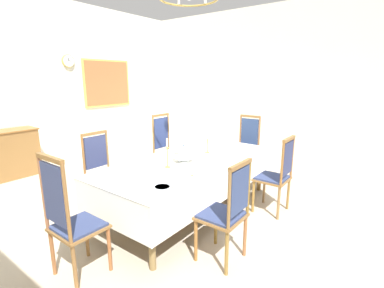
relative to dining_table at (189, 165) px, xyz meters
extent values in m
cube|color=#B6A893|center=(0.00, 0.23, -0.69)|extent=(7.10, 7.06, 0.04)
cube|color=silver|center=(0.00, 3.80, 1.07)|extent=(7.10, 0.08, 3.47)
cube|color=silver|center=(3.59, 0.23, 1.07)|extent=(0.08, 7.06, 3.47)
cylinder|color=olive|center=(-1.25, -0.51, -0.31)|extent=(0.07, 0.07, 0.70)
cylinder|color=brown|center=(1.25, -0.51, -0.31)|extent=(0.07, 0.07, 0.70)
cylinder|color=olive|center=(-1.25, 0.51, -0.31)|extent=(0.07, 0.07, 0.70)
cylinder|color=olive|center=(1.25, 0.51, -0.31)|extent=(0.07, 0.07, 0.70)
cube|color=olive|center=(0.00, 0.00, 0.00)|extent=(2.59, 1.10, 0.08)
cube|color=brown|center=(0.00, 0.00, 0.05)|extent=(2.71, 1.22, 0.03)
cube|color=white|center=(0.00, 0.00, 0.07)|extent=(2.73, 1.24, 0.00)
cube|color=white|center=(0.00, -0.61, -0.14)|extent=(2.73, 0.00, 0.41)
cube|color=white|center=(0.00, 0.61, -0.14)|extent=(2.73, 0.00, 0.41)
cube|color=white|center=(-1.35, 0.00, -0.14)|extent=(0.00, 1.24, 0.41)
cube|color=white|center=(1.35, 0.00, -0.14)|extent=(0.00, 1.24, 0.41)
cylinder|color=#8F5E2C|center=(-0.89, -0.77, -0.44)|extent=(0.04, 0.04, 0.46)
cylinder|color=brown|center=(-0.51, -0.77, -0.44)|extent=(0.04, 0.04, 0.46)
cylinder|color=olive|center=(-0.89, -1.13, -0.44)|extent=(0.04, 0.04, 0.46)
cylinder|color=brown|center=(-0.51, -1.13, -0.44)|extent=(0.04, 0.04, 0.46)
cube|color=brown|center=(-0.70, -0.95, -0.19)|extent=(0.44, 0.42, 0.03)
cube|color=navy|center=(-0.70, -0.95, -0.17)|extent=(0.40, 0.38, 0.02)
cylinder|color=brown|center=(-0.90, -1.14, 0.11)|extent=(0.03, 0.03, 0.57)
cylinder|color=olive|center=(-0.51, -1.14, 0.11)|extent=(0.03, 0.03, 0.57)
cube|color=navy|center=(-0.70, -1.14, 0.13)|extent=(0.34, 0.02, 0.44)
cube|color=brown|center=(-0.70, -1.14, 0.39)|extent=(0.40, 0.04, 0.04)
cylinder|color=olive|center=(-0.51, 0.77, -0.44)|extent=(0.04, 0.04, 0.46)
cylinder|color=olive|center=(-0.89, 0.77, -0.44)|extent=(0.04, 0.04, 0.46)
cylinder|color=brown|center=(-0.51, 1.13, -0.44)|extent=(0.04, 0.04, 0.46)
cylinder|color=olive|center=(-0.89, 1.13, -0.44)|extent=(0.04, 0.04, 0.46)
cube|color=brown|center=(-0.70, 0.95, -0.19)|extent=(0.44, 0.42, 0.03)
cube|color=navy|center=(-0.70, 0.95, -0.17)|extent=(0.40, 0.38, 0.02)
cylinder|color=olive|center=(-0.51, 1.14, 0.12)|extent=(0.03, 0.03, 0.60)
cylinder|color=brown|center=(-0.90, 1.14, 0.12)|extent=(0.03, 0.03, 0.60)
cube|color=navy|center=(-0.70, 1.14, 0.15)|extent=(0.34, 0.02, 0.45)
cube|color=brown|center=(-0.70, 1.14, 0.42)|extent=(0.40, 0.04, 0.04)
cylinder|color=olive|center=(0.46, -0.77, -0.44)|extent=(0.04, 0.04, 0.46)
cylinder|color=brown|center=(0.84, -0.77, -0.44)|extent=(0.04, 0.04, 0.46)
cylinder|color=olive|center=(0.46, -1.13, -0.44)|extent=(0.04, 0.04, 0.46)
cylinder|color=brown|center=(0.84, -1.13, -0.44)|extent=(0.04, 0.04, 0.46)
cube|color=brown|center=(0.65, -0.95, -0.19)|extent=(0.44, 0.42, 0.03)
cube|color=navy|center=(0.65, -0.95, -0.17)|extent=(0.40, 0.38, 0.02)
cylinder|color=brown|center=(0.46, -1.14, 0.11)|extent=(0.03, 0.03, 0.58)
cylinder|color=brown|center=(0.85, -1.14, 0.11)|extent=(0.03, 0.03, 0.58)
cube|color=navy|center=(0.65, -1.14, 0.14)|extent=(0.34, 0.02, 0.44)
cube|color=brown|center=(0.65, -1.14, 0.40)|extent=(0.40, 0.04, 0.04)
cylinder|color=olive|center=(0.84, 0.77, -0.44)|extent=(0.04, 0.04, 0.46)
cylinder|color=brown|center=(0.46, 0.77, -0.44)|extent=(0.04, 0.04, 0.46)
cylinder|color=brown|center=(0.84, 1.13, -0.44)|extent=(0.04, 0.04, 0.46)
cylinder|color=olive|center=(0.46, 1.13, -0.44)|extent=(0.04, 0.04, 0.46)
cube|color=brown|center=(0.65, 0.95, -0.19)|extent=(0.44, 0.42, 0.03)
cube|color=navy|center=(0.65, 0.95, -0.17)|extent=(0.40, 0.38, 0.02)
cylinder|color=brown|center=(0.85, 1.14, 0.18)|extent=(0.03, 0.03, 0.71)
cylinder|color=olive|center=(0.46, 1.14, 0.18)|extent=(0.03, 0.03, 0.71)
cube|color=navy|center=(0.65, 1.14, 0.21)|extent=(0.34, 0.02, 0.54)
cube|color=brown|center=(0.65, 1.14, 0.53)|extent=(0.40, 0.04, 0.04)
cylinder|color=brown|center=(-1.51, 0.19, -0.44)|extent=(0.04, 0.04, 0.46)
cylinder|color=brown|center=(-1.51, -0.19, -0.44)|extent=(0.04, 0.04, 0.46)
cylinder|color=brown|center=(-1.87, 0.19, -0.44)|extent=(0.04, 0.04, 0.46)
cylinder|color=brown|center=(-1.87, -0.19, -0.44)|extent=(0.04, 0.04, 0.46)
cube|color=brown|center=(-1.69, 0.00, -0.19)|extent=(0.42, 0.44, 0.03)
cube|color=navy|center=(-1.69, 0.00, -0.17)|extent=(0.38, 0.40, 0.02)
cylinder|color=#905A3B|center=(-1.88, 0.20, 0.17)|extent=(0.03, 0.03, 0.71)
cylinder|color=brown|center=(-1.88, -0.20, 0.17)|extent=(0.03, 0.03, 0.71)
cube|color=#364068|center=(-1.88, 0.00, 0.21)|extent=(0.02, 0.34, 0.54)
cube|color=brown|center=(-1.88, 0.00, 0.53)|extent=(0.04, 0.40, 0.04)
cylinder|color=brown|center=(1.51, -0.19, -0.44)|extent=(0.04, 0.04, 0.46)
cylinder|color=brown|center=(1.51, 0.19, -0.44)|extent=(0.04, 0.04, 0.46)
cylinder|color=olive|center=(1.87, -0.19, -0.44)|extent=(0.04, 0.04, 0.46)
cylinder|color=olive|center=(1.87, 0.19, -0.44)|extent=(0.04, 0.04, 0.46)
cube|color=brown|center=(1.69, 0.00, -0.19)|extent=(0.42, 0.44, 0.03)
cube|color=navy|center=(1.69, 0.00, -0.17)|extent=(0.38, 0.40, 0.02)
cylinder|color=brown|center=(1.88, -0.20, 0.15)|extent=(0.03, 0.03, 0.65)
cylinder|color=brown|center=(1.88, 0.20, 0.15)|extent=(0.03, 0.03, 0.65)
cube|color=navy|center=(1.88, 0.00, 0.18)|extent=(0.02, 0.34, 0.50)
cube|color=brown|center=(1.88, 0.00, 0.47)|extent=(0.04, 0.40, 0.04)
cylinder|color=white|center=(-0.12, 0.00, 0.08)|extent=(0.16, 0.16, 0.02)
ellipsoid|color=white|center=(-0.12, 0.00, 0.16)|extent=(0.29, 0.29, 0.13)
ellipsoid|color=white|center=(-0.12, 0.00, 0.23)|extent=(0.27, 0.27, 0.10)
sphere|color=#3B568E|center=(-0.12, 0.00, 0.29)|extent=(0.03, 0.03, 0.03)
cylinder|color=gold|center=(-0.45, 0.00, 0.08)|extent=(0.07, 0.07, 0.02)
cylinder|color=gold|center=(-0.45, 0.00, 0.21)|extent=(0.02, 0.02, 0.25)
cone|color=gold|center=(-0.45, 0.00, 0.34)|extent=(0.04, 0.04, 0.02)
cylinder|color=silver|center=(-0.45, 0.00, 0.40)|extent=(0.02, 0.02, 0.10)
cylinder|color=gold|center=(0.45, 0.00, 0.08)|extent=(0.07, 0.07, 0.02)
cylinder|color=gold|center=(0.45, 0.00, 0.18)|extent=(0.02, 0.02, 0.19)
cone|color=gold|center=(0.45, 0.00, 0.28)|extent=(0.04, 0.04, 0.02)
cylinder|color=silver|center=(0.45, 0.00, 0.34)|extent=(0.02, 0.02, 0.10)
cylinder|color=white|center=(-0.40, -0.48, 0.09)|extent=(0.17, 0.17, 0.03)
cylinder|color=white|center=(-0.40, -0.48, 0.09)|extent=(0.14, 0.14, 0.02)
torus|color=#3B568E|center=(-0.40, -0.48, 0.10)|extent=(0.16, 0.16, 0.01)
cylinder|color=white|center=(-0.80, -0.44, 0.09)|extent=(0.17, 0.17, 0.04)
cylinder|color=white|center=(-0.80, -0.44, 0.10)|extent=(0.14, 0.14, 0.03)
torus|color=#3B568E|center=(-0.80, -0.44, 0.11)|extent=(0.17, 0.17, 0.01)
cylinder|color=white|center=(0.63, 0.49, 0.09)|extent=(0.15, 0.15, 0.04)
cylinder|color=white|center=(0.63, 0.49, 0.09)|extent=(0.12, 0.12, 0.03)
torus|color=#3B568E|center=(0.63, 0.49, 0.10)|extent=(0.14, 0.14, 0.01)
cylinder|color=white|center=(-1.02, -0.44, 0.09)|extent=(0.19, 0.19, 0.04)
cylinder|color=white|center=(-1.02, -0.44, 0.10)|extent=(0.15, 0.15, 0.03)
torus|color=#3B568E|center=(-1.02, -0.44, 0.11)|extent=(0.18, 0.18, 0.01)
cube|color=gold|center=(-0.52, -0.51, 0.07)|extent=(0.03, 0.14, 0.00)
ellipsoid|color=gold|center=(-0.50, -0.43, 0.08)|extent=(0.03, 0.05, 0.01)
cube|color=gold|center=(-0.91, -0.48, 0.07)|extent=(0.05, 0.14, 0.00)
ellipsoid|color=gold|center=(-0.93, -0.40, 0.08)|extent=(0.03, 0.05, 0.01)
cube|color=olive|center=(-0.86, 3.71, -0.23)|extent=(0.59, 0.01, 0.70)
cylinder|color=#D1B251|center=(0.51, 3.73, 1.53)|extent=(0.27, 0.05, 0.27)
cylinder|color=white|center=(0.51, 3.71, 1.53)|extent=(0.24, 0.01, 0.24)
cube|color=black|center=(0.51, 3.70, 1.56)|extent=(0.01, 0.00, 0.07)
cube|color=black|center=(0.55, 3.70, 1.53)|extent=(0.10, 0.00, 0.01)
cube|color=#D1B251|center=(1.50, 3.74, 1.04)|extent=(1.33, 0.04, 1.14)
cube|color=#9A6339|center=(1.50, 3.72, 1.04)|extent=(1.25, 0.01, 1.06)
cylinder|color=silver|center=(0.35, 0.00, 2.15)|extent=(0.04, 0.04, 0.06)
cylinder|color=silver|center=(0.18, 0.31, 2.15)|extent=(0.04, 0.04, 0.06)
camera|label=1|loc=(-2.94, -2.27, 1.17)|focal=26.18mm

